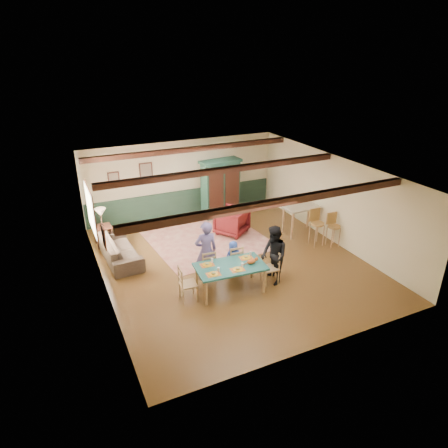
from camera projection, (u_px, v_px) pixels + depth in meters
name	position (u px, v px, depth m)	size (l,w,h in m)	color
floor	(231.00, 261.00, 11.48)	(8.00, 8.00, 0.00)	#533417
wall_back	(182.00, 178.00, 14.25)	(7.00, 0.02, 2.70)	beige
wall_left	(100.00, 242.00, 9.59)	(0.02, 8.00, 2.70)	beige
wall_right	(333.00, 199.00, 12.28)	(0.02, 8.00, 2.70)	beige
ceiling	(232.00, 170.00, 10.39)	(7.00, 8.00, 0.02)	beige
wainscot_back	(184.00, 202.00, 14.60)	(6.95, 0.03, 0.90)	#1C3426
ceiling_beam_front	(278.00, 202.00, 8.52)	(6.95, 0.16, 0.16)	black
ceiling_beam_mid	(225.00, 170.00, 10.75)	(6.95, 0.16, 0.16)	black
ceiling_beam_back	(191.00, 149.00, 12.91)	(6.95, 0.16, 0.16)	black
window_left	(90.00, 210.00, 10.93)	(0.06, 1.60, 1.30)	white
picture_left_wall	(104.00, 237.00, 8.94)	(0.04, 0.42, 0.52)	gray
picture_back_a	(146.00, 171.00, 13.54)	(0.45, 0.04, 0.55)	gray
picture_back_b	(114.00, 179.00, 13.18)	(0.38, 0.04, 0.48)	gray
dining_table	(230.00, 278.00, 9.96)	(1.71, 0.95, 0.71)	#1A544F
dining_chair_far_left	(207.00, 265.00, 10.38)	(0.40, 0.42, 0.90)	#A47D52
dining_chair_far_right	(234.00, 260.00, 10.63)	(0.40, 0.42, 0.90)	#A47D52
dining_chair_end_left	(188.00, 283.00, 9.57)	(0.40, 0.42, 0.90)	#A47D52
dining_chair_end_right	(270.00, 267.00, 10.27)	(0.40, 0.42, 0.90)	#A47D52
person_man	(206.00, 251.00, 10.30)	(0.60, 0.39, 1.64)	#5D4F88
person_woman	(274.00, 255.00, 10.16)	(0.76, 0.59, 1.57)	black
person_child	(233.00, 258.00, 10.68)	(0.47, 0.30, 0.95)	#2846A0
cat	(251.00, 261.00, 9.86)	(0.34, 0.13, 0.17)	#BE5321
place_setting_near_left	(213.00, 272.00, 9.42)	(0.38, 0.28, 0.11)	gold
place_setting_near_center	(238.00, 268.00, 9.62)	(0.38, 0.28, 0.11)	gold
place_setting_far_left	(207.00, 263.00, 9.83)	(0.38, 0.28, 0.11)	gold
place_setting_far_right	(246.00, 256.00, 10.16)	(0.38, 0.28, 0.11)	gold
area_rug	(202.00, 235.00, 13.06)	(3.44, 4.08, 0.01)	beige
armoire	(220.00, 188.00, 14.19)	(1.47, 0.59, 2.07)	#15362A
armchair	(232.00, 221.00, 13.05)	(0.92, 0.95, 0.86)	#420D12
sofa	(120.00, 249.00, 11.46)	(2.17, 0.85, 0.63)	#3E3127
end_table	(104.00, 236.00, 12.28)	(0.52, 0.52, 0.64)	black
table_lamp	(101.00, 218.00, 12.04)	(0.32, 0.32, 0.58)	#D6B38A
counter_table	(301.00, 220.00, 13.01)	(1.14, 0.67, 0.95)	beige
bar_stool_left	(317.00, 228.00, 12.22)	(0.41, 0.45, 1.15)	#AD8243
bar_stool_right	(334.00, 230.00, 12.16)	(0.37, 0.41, 1.05)	#AD8243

